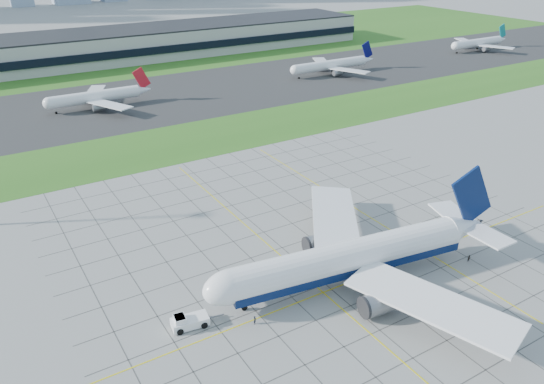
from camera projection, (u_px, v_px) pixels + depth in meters
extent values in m
plane|color=#9A9A95|center=(356.00, 272.00, 109.06)|extent=(1400.00, 1400.00, 0.00)
cube|color=#2A5E1A|center=(184.00, 141.00, 178.07)|extent=(700.00, 35.00, 0.04)
cube|color=#383838|center=(132.00, 102.00, 220.24)|extent=(700.00, 75.00, 0.04)
cube|color=#2A5E1A|center=(71.00, 56.00, 304.60)|extent=(700.00, 145.00, 0.04)
cube|color=#474744|center=(111.00, 325.00, 94.18)|extent=(0.18, 130.00, 0.02)
cube|color=#474744|center=(154.00, 310.00, 97.93)|extent=(0.18, 130.00, 0.02)
cube|color=#474744|center=(193.00, 296.00, 101.69)|extent=(0.18, 130.00, 0.02)
cube|color=#474744|center=(230.00, 284.00, 105.45)|extent=(0.18, 130.00, 0.02)
cube|color=#474744|center=(265.00, 272.00, 109.21)|extent=(0.18, 130.00, 0.02)
cube|color=#474744|center=(297.00, 260.00, 112.96)|extent=(0.18, 130.00, 0.02)
cube|color=#474744|center=(327.00, 250.00, 116.72)|extent=(0.18, 130.00, 0.02)
cube|color=#474744|center=(355.00, 240.00, 120.48)|extent=(0.18, 130.00, 0.02)
cube|color=#474744|center=(382.00, 231.00, 124.24)|extent=(0.18, 130.00, 0.02)
cube|color=#474744|center=(407.00, 222.00, 128.00)|extent=(0.18, 130.00, 0.02)
cube|color=#474744|center=(430.00, 214.00, 131.75)|extent=(0.18, 130.00, 0.02)
cube|color=#474744|center=(453.00, 206.00, 135.51)|extent=(0.18, 130.00, 0.02)
cube|color=#474744|center=(474.00, 199.00, 139.27)|extent=(0.18, 130.00, 0.02)
cube|color=#474744|center=(486.00, 370.00, 84.51)|extent=(110.00, 0.18, 0.02)
cube|color=#474744|center=(447.00, 340.00, 90.65)|extent=(110.00, 0.18, 0.02)
cube|color=#474744|center=(413.00, 315.00, 96.78)|extent=(110.00, 0.18, 0.02)
cube|color=#474744|center=(383.00, 292.00, 102.92)|extent=(110.00, 0.18, 0.02)
cube|color=#474744|center=(356.00, 272.00, 109.05)|extent=(110.00, 0.18, 0.02)
cube|color=#474744|center=(333.00, 254.00, 115.19)|extent=(110.00, 0.18, 0.02)
cube|color=#474744|center=(311.00, 238.00, 121.32)|extent=(110.00, 0.18, 0.02)
cube|color=#474744|center=(292.00, 223.00, 127.46)|extent=(110.00, 0.18, 0.02)
cube|color=#474744|center=(275.00, 210.00, 133.59)|extent=(110.00, 0.18, 0.02)
cube|color=#474744|center=(259.00, 198.00, 139.73)|extent=(110.00, 0.18, 0.02)
cube|color=#474744|center=(244.00, 187.00, 145.86)|extent=(110.00, 0.18, 0.02)
cube|color=#474744|center=(231.00, 177.00, 152.00)|extent=(110.00, 0.18, 0.02)
cube|color=#474744|center=(218.00, 167.00, 158.13)|extent=(110.00, 0.18, 0.02)
cube|color=yellow|center=(363.00, 277.00, 107.52)|extent=(120.00, 0.25, 0.03)
cube|color=yellow|center=(265.00, 242.00, 119.69)|extent=(0.25, 100.00, 0.03)
cube|color=yellow|center=(361.00, 212.00, 132.84)|extent=(0.25, 100.00, 0.03)
cube|color=#B7B7B2|center=(151.00, 42.00, 300.95)|extent=(260.00, 42.00, 15.00)
cube|color=black|center=(165.00, 50.00, 284.68)|extent=(260.00, 1.00, 4.00)
cube|color=black|center=(150.00, 28.00, 297.49)|extent=(260.00, 42.00, 0.80)
cylinder|color=white|center=(349.00, 257.00, 103.33)|extent=(49.82, 13.32, 6.44)
cube|color=#061743|center=(349.00, 265.00, 104.22)|extent=(49.76, 12.90, 1.72)
ellipsoid|color=white|center=(229.00, 287.00, 94.50)|extent=(11.11, 7.83, 6.44)
cube|color=black|center=(217.00, 287.00, 93.42)|extent=(2.82, 3.73, 0.64)
cone|color=white|center=(464.00, 226.00, 113.35)|extent=(9.37, 7.27, 6.12)
cube|color=#061743|center=(472.00, 196.00, 110.40)|extent=(11.67, 2.18, 13.71)
cube|color=white|center=(334.00, 216.00, 120.28)|extent=(24.87, 30.33, 1.04)
cube|color=white|center=(432.00, 303.00, 91.92)|extent=(18.46, 31.59, 1.04)
cylinder|color=slate|center=(321.00, 243.00, 114.04)|extent=(7.49, 5.02, 4.08)
cylinder|color=slate|center=(380.00, 303.00, 95.43)|extent=(7.49, 5.02, 4.08)
cylinder|color=gray|center=(244.00, 304.00, 97.48)|extent=(0.44, 0.44, 2.79)
cylinder|color=black|center=(244.00, 307.00, 97.83)|extent=(1.25, 0.70, 1.18)
cylinder|color=black|center=(361.00, 264.00, 110.41)|extent=(1.56, 1.47, 1.40)
cylinder|color=black|center=(380.00, 282.00, 104.73)|extent=(1.56, 1.47, 1.40)
cube|color=white|center=(190.00, 322.00, 93.59)|extent=(6.89, 3.93, 1.52)
cube|color=white|center=(180.00, 319.00, 92.49)|extent=(2.28, 2.65, 1.20)
cube|color=black|center=(180.00, 318.00, 92.40)|extent=(2.03, 2.40, 0.76)
cube|color=gray|center=(215.00, 316.00, 95.40)|extent=(3.26, 0.65, 0.20)
cylinder|color=black|center=(176.00, 322.00, 94.15)|extent=(1.26, 0.71, 1.20)
cylinder|color=black|center=(180.00, 332.00, 91.81)|extent=(1.26, 0.71, 1.20)
cylinder|color=black|center=(200.00, 315.00, 95.70)|extent=(1.26, 0.71, 1.20)
cylinder|color=black|center=(204.00, 325.00, 93.37)|extent=(1.26, 0.71, 1.20)
imported|color=black|center=(255.00, 320.00, 94.18)|extent=(0.73, 0.69, 1.67)
imported|color=black|center=(469.00, 258.00, 112.25)|extent=(0.87, 0.74, 1.56)
cylinder|color=white|center=(95.00, 97.00, 210.74)|extent=(35.13, 4.80, 4.80)
cube|color=red|center=(141.00, 78.00, 217.72)|extent=(7.46, 0.40, 9.15)
cube|color=white|center=(94.00, 92.00, 220.67)|extent=(13.89, 20.66, 0.40)
cube|color=white|center=(110.00, 105.00, 203.80)|extent=(13.89, 20.66, 0.40)
cylinder|color=black|center=(103.00, 104.00, 215.55)|extent=(1.00, 1.00, 1.00)
cylinder|color=black|center=(106.00, 107.00, 212.17)|extent=(1.00, 1.00, 1.00)
cylinder|color=white|center=(330.00, 65.00, 262.30)|extent=(42.07, 4.80, 4.80)
cube|color=#07074B|center=(367.00, 50.00, 271.10)|extent=(7.46, 0.40, 9.15)
cube|color=white|center=(322.00, 62.00, 272.46)|extent=(13.89, 20.66, 0.40)
cube|color=white|center=(349.00, 70.00, 255.59)|extent=(13.89, 20.66, 0.40)
cylinder|color=black|center=(333.00, 71.00, 267.39)|extent=(1.00, 1.00, 1.00)
cylinder|color=black|center=(338.00, 73.00, 264.01)|extent=(1.00, 1.00, 1.00)
cylinder|color=white|center=(478.00, 43.00, 316.10)|extent=(38.66, 4.80, 4.80)
cube|color=#0D757A|center=(502.00, 31.00, 324.01)|extent=(7.46, 0.40, 9.15)
cube|color=white|center=(466.00, 41.00, 326.15)|extent=(13.89, 20.66, 0.40)
cube|color=white|center=(496.00, 47.00, 309.28)|extent=(13.89, 20.66, 0.40)
cylinder|color=black|center=(477.00, 48.00, 321.05)|extent=(1.00, 1.00, 1.00)
cylinder|color=black|center=(483.00, 50.00, 317.68)|extent=(1.00, 1.00, 1.00)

